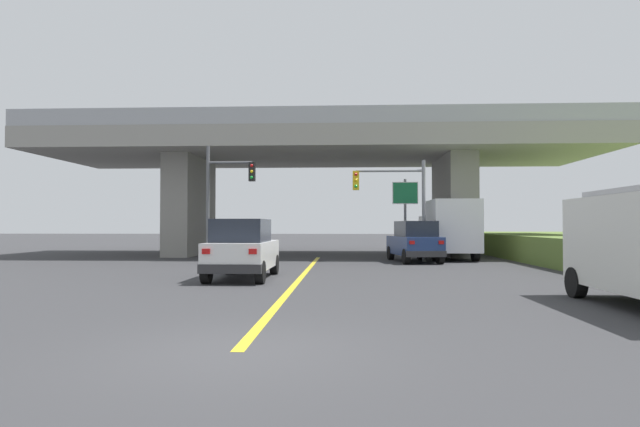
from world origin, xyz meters
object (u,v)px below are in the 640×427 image
object	(u,v)px
traffic_signal_nearside	(398,195)
suv_lead	(243,249)
suv_crossing	(414,241)
highway_sign	(405,201)
box_truck	(448,229)
traffic_signal_farside	(223,190)

from	to	relation	value
traffic_signal_nearside	suv_lead	bearing A→B (deg)	-124.17
suv_crossing	highway_sign	distance (m)	3.30
suv_lead	traffic_signal_nearside	size ratio (longest dim) A/B	0.87
suv_crossing	box_truck	bearing A→B (deg)	41.59
suv_lead	traffic_signal_farside	bearing A→B (deg)	107.15
box_truck	traffic_signal_farside	size ratio (longest dim) A/B	1.12
suv_lead	highway_sign	xyz separation A→B (m)	(6.71, 11.24, 2.11)
suv_lead	suv_crossing	world-z (taller)	same
suv_crossing	box_truck	distance (m)	3.32
box_truck	traffic_signal_nearside	distance (m)	4.03
traffic_signal_farside	highway_sign	size ratio (longest dim) A/B	1.35
traffic_signal_farside	highway_sign	xyz separation A→B (m)	(9.45, 2.37, -0.48)
suv_crossing	traffic_signal_nearside	world-z (taller)	traffic_signal_nearside
suv_lead	traffic_signal_farside	world-z (taller)	traffic_signal_farside
suv_lead	box_truck	size ratio (longest dim) A/B	0.67
box_truck	traffic_signal_farside	bearing A→B (deg)	-168.82
traffic_signal_farside	highway_sign	distance (m)	9.75
traffic_signal_nearside	traffic_signal_farside	world-z (taller)	traffic_signal_farside
traffic_signal_farside	suv_crossing	bearing A→B (deg)	-0.97
suv_lead	highway_sign	world-z (taller)	highway_sign
traffic_signal_nearside	highway_sign	distance (m)	2.36
suv_lead	suv_crossing	xyz separation A→B (m)	(6.88, 8.71, -0.00)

